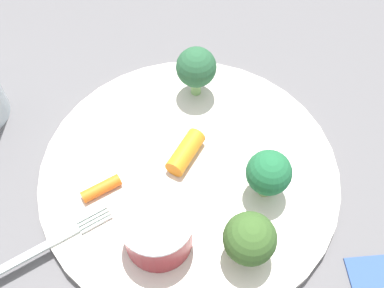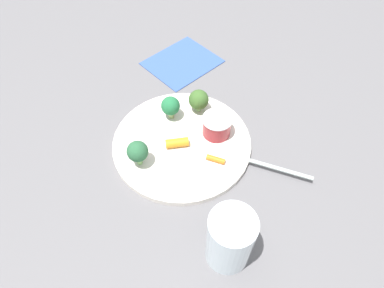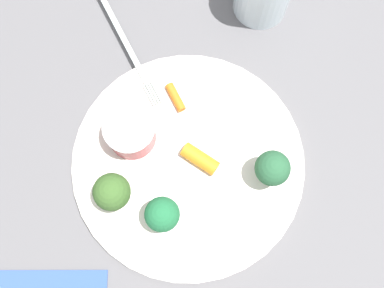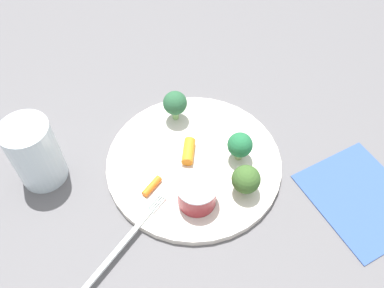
{
  "view_description": "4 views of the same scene",
  "coord_description": "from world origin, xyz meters",
  "px_view_note": "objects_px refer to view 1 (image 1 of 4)",
  "views": [
    {
      "loc": [
        -0.21,
        -0.05,
        0.36
      ],
      "look_at": [
        0.02,
        0.0,
        0.03
      ],
      "focal_mm": 43.05,
      "sensor_mm": 36.0,
      "label": 1
    },
    {
      "loc": [
        0.15,
        0.37,
        0.52
      ],
      "look_at": [
        -0.01,
        0.02,
        0.02
      ],
      "focal_mm": 31.48,
      "sensor_mm": 36.0,
      "label": 2
    },
    {
      "loc": [
        0.04,
        -0.11,
        0.55
      ],
      "look_at": [
        -0.0,
        0.02,
        0.03
      ],
      "focal_mm": 44.77,
      "sensor_mm": 36.0,
      "label": 3
    },
    {
      "loc": [
        -0.35,
        0.07,
        0.52
      ],
      "look_at": [
        0.02,
        -0.0,
        0.03
      ],
      "focal_mm": 38.13,
      "sensor_mm": 36.0,
      "label": 4
    }
  ],
  "objects_px": {
    "plate": "(189,173)",
    "broccoli_floret_0": "(269,173)",
    "carrot_stick_1": "(101,188)",
    "fork": "(15,262)",
    "broccoli_floret_2": "(196,68)",
    "carrot_stick_0": "(186,152)",
    "sauce_cup": "(158,230)",
    "broccoli_floret_1": "(250,239)"
  },
  "relations": [
    {
      "from": "broccoli_floret_0",
      "to": "broccoli_floret_2",
      "type": "distance_m",
      "value": 0.13
    },
    {
      "from": "sauce_cup",
      "to": "fork",
      "type": "bearing_deg",
      "value": 112.31
    },
    {
      "from": "fork",
      "to": "broccoli_floret_0",
      "type": "bearing_deg",
      "value": -59.63
    },
    {
      "from": "sauce_cup",
      "to": "broccoli_floret_2",
      "type": "bearing_deg",
      "value": 1.7
    },
    {
      "from": "plate",
      "to": "broccoli_floret_2",
      "type": "relative_size",
      "value": 4.87
    },
    {
      "from": "carrot_stick_0",
      "to": "fork",
      "type": "xyz_separation_m",
      "value": [
        -0.13,
        0.11,
        -0.01
      ]
    },
    {
      "from": "plate",
      "to": "carrot_stick_0",
      "type": "relative_size",
      "value": 6.18
    },
    {
      "from": "broccoli_floret_0",
      "to": "fork",
      "type": "relative_size",
      "value": 0.39
    },
    {
      "from": "sauce_cup",
      "to": "carrot_stick_0",
      "type": "xyz_separation_m",
      "value": [
        0.08,
        -0.0,
        -0.01
      ]
    },
    {
      "from": "carrot_stick_1",
      "to": "fork",
      "type": "bearing_deg",
      "value": 149.05
    },
    {
      "from": "sauce_cup",
      "to": "carrot_stick_1",
      "type": "xyz_separation_m",
      "value": [
        0.03,
        0.06,
        -0.02
      ]
    },
    {
      "from": "broccoli_floret_1",
      "to": "broccoli_floret_2",
      "type": "distance_m",
      "value": 0.17
    },
    {
      "from": "fork",
      "to": "broccoli_floret_1",
      "type": "bearing_deg",
      "value": -74.73
    },
    {
      "from": "plate",
      "to": "broccoli_floret_2",
      "type": "bearing_deg",
      "value": 8.61
    },
    {
      "from": "plate",
      "to": "broccoli_floret_0",
      "type": "xyz_separation_m",
      "value": [
        -0.01,
        -0.07,
        0.04
      ]
    },
    {
      "from": "plate",
      "to": "sauce_cup",
      "type": "height_order",
      "value": "sauce_cup"
    },
    {
      "from": "fork",
      "to": "plate",
      "type": "bearing_deg",
      "value": -45.21
    },
    {
      "from": "broccoli_floret_1",
      "to": "fork",
      "type": "height_order",
      "value": "broccoli_floret_1"
    },
    {
      "from": "sauce_cup",
      "to": "broccoli_floret_2",
      "type": "height_order",
      "value": "broccoli_floret_2"
    },
    {
      "from": "carrot_stick_0",
      "to": "carrot_stick_1",
      "type": "xyz_separation_m",
      "value": [
        -0.05,
        0.06,
        -0.0
      ]
    },
    {
      "from": "broccoli_floret_0",
      "to": "broccoli_floret_2",
      "type": "height_order",
      "value": "broccoli_floret_2"
    },
    {
      "from": "sauce_cup",
      "to": "broccoli_floret_0",
      "type": "xyz_separation_m",
      "value": [
        0.06,
        -0.08,
        0.01
      ]
    },
    {
      "from": "carrot_stick_1",
      "to": "broccoli_floret_1",
      "type": "bearing_deg",
      "value": -102.05
    },
    {
      "from": "broccoli_floret_0",
      "to": "broccoli_floret_1",
      "type": "bearing_deg",
      "value": 173.74
    },
    {
      "from": "carrot_stick_1",
      "to": "plate",
      "type": "bearing_deg",
      "value": -61.33
    },
    {
      "from": "sauce_cup",
      "to": "broccoli_floret_1",
      "type": "distance_m",
      "value": 0.07
    },
    {
      "from": "broccoli_floret_1",
      "to": "broccoli_floret_2",
      "type": "height_order",
      "value": "broccoli_floret_2"
    },
    {
      "from": "broccoli_floret_1",
      "to": "fork",
      "type": "relative_size",
      "value": 0.39
    },
    {
      "from": "broccoli_floret_2",
      "to": "fork",
      "type": "height_order",
      "value": "broccoli_floret_2"
    },
    {
      "from": "broccoli_floret_0",
      "to": "fork",
      "type": "xyz_separation_m",
      "value": [
        -0.11,
        0.18,
        -0.03
      ]
    },
    {
      "from": "plate",
      "to": "fork",
      "type": "distance_m",
      "value": 0.16
    },
    {
      "from": "plate",
      "to": "broccoli_floret_2",
      "type": "xyz_separation_m",
      "value": [
        0.09,
        0.01,
        0.04
      ]
    },
    {
      "from": "plate",
      "to": "sauce_cup",
      "type": "xyz_separation_m",
      "value": [
        -0.07,
        0.01,
        0.03
      ]
    },
    {
      "from": "broccoli_floret_2",
      "to": "carrot_stick_0",
      "type": "relative_size",
      "value": 1.27
    },
    {
      "from": "carrot_stick_0",
      "to": "broccoli_floret_2",
      "type": "bearing_deg",
      "value": 5.6
    },
    {
      "from": "broccoli_floret_1",
      "to": "broccoli_floret_2",
      "type": "xyz_separation_m",
      "value": [
        0.16,
        0.08,
        0.01
      ]
    },
    {
      "from": "carrot_stick_1",
      "to": "sauce_cup",
      "type": "bearing_deg",
      "value": -118.57
    },
    {
      "from": "broccoli_floret_0",
      "to": "broccoli_floret_1",
      "type": "relative_size",
      "value": 1.01
    },
    {
      "from": "plate",
      "to": "broccoli_floret_1",
      "type": "xyz_separation_m",
      "value": [
        -0.07,
        -0.06,
        0.03
      ]
    },
    {
      "from": "broccoli_floret_1",
      "to": "broccoli_floret_0",
      "type": "bearing_deg",
      "value": -6.26
    },
    {
      "from": "fork",
      "to": "carrot_stick_0",
      "type": "bearing_deg",
      "value": -40.74
    },
    {
      "from": "broccoli_floret_0",
      "to": "carrot_stick_0",
      "type": "distance_m",
      "value": 0.08
    }
  ]
}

